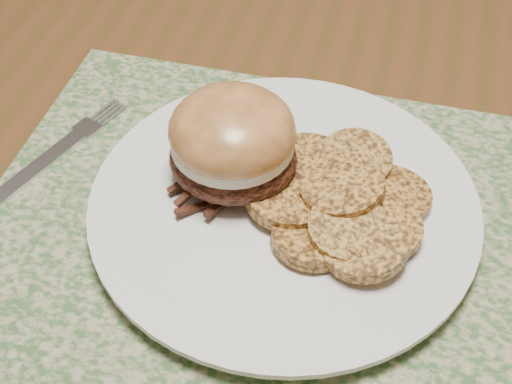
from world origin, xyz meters
TOP-DOWN VIEW (x-y plane):
  - dining_table at (0.00, 0.00)m, footprint 1.50×0.90m
  - placemat at (0.21, -0.07)m, footprint 0.45×0.33m
  - dinner_plate at (0.20, -0.06)m, footprint 0.26×0.26m
  - pork_sandwich at (0.16, -0.04)m, footprint 0.10×0.10m
  - roasted_potatoes at (0.25, -0.06)m, footprint 0.15×0.16m
  - fork at (0.02, -0.05)m, footprint 0.07×0.16m

SIDE VIEW (x-z plane):
  - dining_table at x=0.00m, z-range 0.30..1.05m
  - placemat at x=0.21m, z-range 0.75..0.75m
  - fork at x=0.02m, z-range 0.75..0.76m
  - dinner_plate at x=0.20m, z-range 0.75..0.77m
  - roasted_potatoes at x=0.25m, z-range 0.76..0.80m
  - pork_sandwich at x=0.16m, z-range 0.77..0.84m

